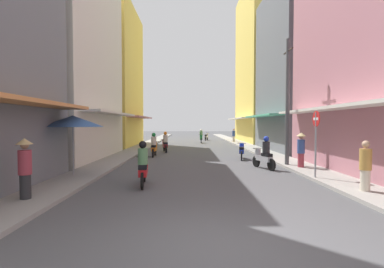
% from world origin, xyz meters
% --- Properties ---
extents(ground_plane, '(112.74, 112.74, 0.00)m').
position_xyz_m(ground_plane, '(0.00, 21.62, 0.00)').
color(ground_plane, '#4C4C4F').
extents(sidewalk_left, '(1.65, 59.25, 0.12)m').
position_xyz_m(sidewalk_left, '(-4.91, 21.62, 0.06)').
color(sidewalk_left, gray).
rests_on(sidewalk_left, ground).
extents(sidewalk_right, '(1.65, 59.25, 0.12)m').
position_xyz_m(sidewalk_right, '(4.91, 21.62, 0.06)').
color(sidewalk_right, '#9E9991').
rests_on(sidewalk_right, ground).
extents(building_left_mid, '(7.05, 9.05, 13.36)m').
position_xyz_m(building_left_mid, '(-8.73, 12.39, 6.68)').
color(building_left_mid, silver).
rests_on(building_left_mid, ground).
extents(building_left_far, '(7.05, 8.89, 13.08)m').
position_xyz_m(building_left_far, '(-8.73, 22.35, 6.54)').
color(building_left_far, '#EFD159').
rests_on(building_left_far, ground).
extents(building_right_mid, '(7.05, 8.85, 12.89)m').
position_xyz_m(building_right_mid, '(8.73, 17.58, 6.44)').
color(building_right_mid, slate).
rests_on(building_right_mid, ground).
extents(building_right_far, '(7.05, 11.12, 17.93)m').
position_xyz_m(building_right_far, '(8.73, 28.37, 8.96)').
color(building_right_far, '#EFD159').
rests_on(building_right_far, ground).
extents(motorbike_white, '(0.67, 1.77, 0.96)m').
position_xyz_m(motorbike_white, '(1.67, 32.03, 0.50)').
color(motorbike_white, black).
rests_on(motorbike_white, ground).
extents(motorbike_blue, '(0.61, 1.79, 0.96)m').
position_xyz_m(motorbike_blue, '(2.64, 12.32, 0.50)').
color(motorbike_blue, black).
rests_on(motorbike_blue, ground).
extents(motorbike_green, '(0.55, 1.81, 1.58)m').
position_xyz_m(motorbike_green, '(0.75, 26.98, 0.70)').
color(motorbike_green, black).
rests_on(motorbike_green, ground).
extents(motorbike_maroon, '(0.63, 1.78, 1.58)m').
position_xyz_m(motorbike_maroon, '(-2.42, 16.65, 0.70)').
color(motorbike_maroon, black).
rests_on(motorbike_maroon, ground).
extents(motorbike_red, '(0.55, 1.81, 1.58)m').
position_xyz_m(motorbike_red, '(-2.17, 4.96, 0.70)').
color(motorbike_red, black).
rests_on(motorbike_red, ground).
extents(motorbike_silver, '(0.77, 1.73, 1.58)m').
position_xyz_m(motorbike_silver, '(3.01, 8.57, 0.70)').
color(motorbike_silver, black).
rests_on(motorbike_silver, ground).
extents(motorbike_orange, '(0.55, 1.81, 1.58)m').
position_xyz_m(motorbike_orange, '(-2.90, 13.81, 0.70)').
color(motorbike_orange, black).
rests_on(motorbike_orange, ground).
extents(pedestrian_crossing, '(0.34, 0.34, 1.62)m').
position_xyz_m(pedestrian_crossing, '(4.49, 27.19, 0.81)').
color(pedestrian_crossing, beige).
rests_on(pedestrian_crossing, ground).
extents(pedestrian_far, '(0.34, 0.34, 1.65)m').
position_xyz_m(pedestrian_far, '(4.80, 3.63, 0.83)').
color(pedestrian_far, beige).
rests_on(pedestrian_far, ground).
extents(pedestrian_midway, '(0.44, 0.44, 1.77)m').
position_xyz_m(pedestrian_midway, '(-5.02, 2.80, 0.99)').
color(pedestrian_midway, '#262628').
rests_on(pedestrian_midway, ground).
extents(pedestrian_foreground, '(0.44, 0.44, 1.74)m').
position_xyz_m(pedestrian_foreground, '(4.70, 8.34, 0.98)').
color(pedestrian_foreground, '#99333F').
rests_on(pedestrian_foreground, ground).
extents(vendor_umbrella, '(2.38, 2.38, 2.49)m').
position_xyz_m(vendor_umbrella, '(-5.21, 6.44, 2.27)').
color(vendor_umbrella, '#99999E').
rests_on(vendor_umbrella, ground).
extents(utility_pole, '(0.20, 1.20, 6.37)m').
position_xyz_m(utility_pole, '(4.34, 9.20, 3.26)').
color(utility_pole, '#4C4C4F').
rests_on(utility_pole, ground).
extents(street_sign_no_entry, '(0.07, 0.60, 2.65)m').
position_xyz_m(street_sign_no_entry, '(4.24, 5.79, 1.72)').
color(street_sign_no_entry, gray).
rests_on(street_sign_no_entry, ground).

